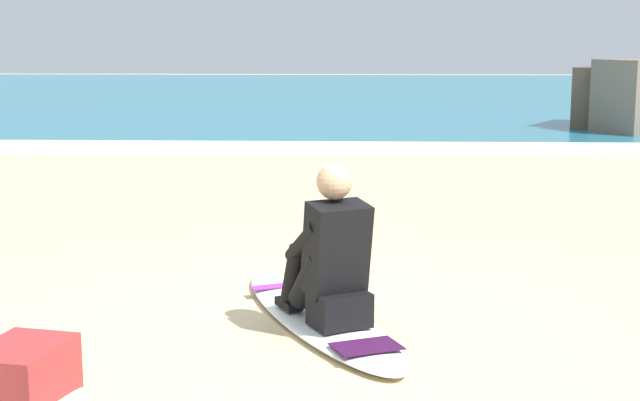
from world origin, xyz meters
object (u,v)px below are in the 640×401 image
Objects in this scene: surfboard_main at (319,316)px; beach_bag at (23,378)px; surfboard_spare_near at (28,390)px; surfer_seated at (330,261)px.

beach_bag reaches higher than surfboard_main.
beach_bag is (0.04, -0.16, 0.12)m from surfboard_spare_near.
beach_bag is at bearing -132.96° from surfboard_main.
surfboard_main is at bearing 47.04° from beach_bag.
beach_bag is at bearing -76.82° from surfboard_spare_near.
surfboard_main is at bearing 42.97° from surfboard_spare_near.
surfboard_main is 4.75× the size of beach_bag.
surfer_seated reaches higher than surfboard_main.
surfboard_spare_near is at bearing -137.03° from surfboard_main.
surfer_seated is at bearing 41.15° from beach_bag.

